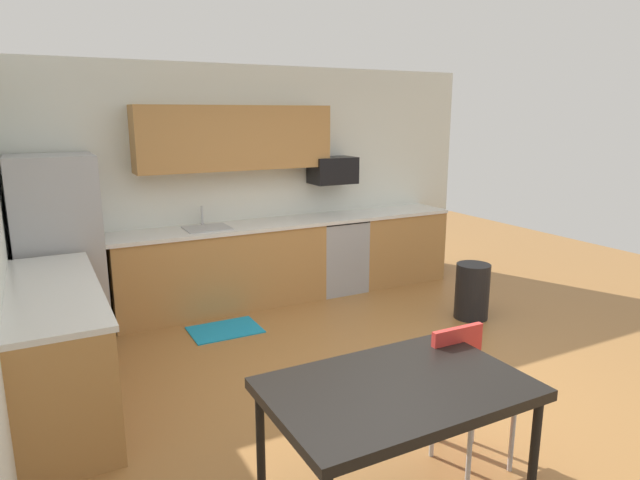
{
  "coord_description": "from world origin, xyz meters",
  "views": [
    {
      "loc": [
        -2.35,
        -3.45,
        2.16
      ],
      "look_at": [
        0.0,
        1.0,
        1.0
      ],
      "focal_mm": 30.81,
      "sensor_mm": 36.0,
      "label": 1
    }
  ],
  "objects_px": {
    "microwave": "(333,170)",
    "chair_near_table": "(467,385)",
    "dining_table": "(397,394)",
    "trash_bin": "(472,291)",
    "oven_range": "(336,254)",
    "refrigerator": "(59,249)"
  },
  "relations": [
    {
      "from": "microwave",
      "to": "chair_near_table",
      "type": "height_order",
      "value": "microwave"
    },
    {
      "from": "dining_table",
      "to": "trash_bin",
      "type": "bearing_deg",
      "value": 39.54
    },
    {
      "from": "chair_near_table",
      "to": "trash_bin",
      "type": "bearing_deg",
      "value": 45.99
    },
    {
      "from": "chair_near_table",
      "to": "dining_table",
      "type": "bearing_deg",
      "value": -165.86
    },
    {
      "from": "oven_range",
      "to": "trash_bin",
      "type": "relative_size",
      "value": 1.52
    },
    {
      "from": "oven_range",
      "to": "trash_bin",
      "type": "xyz_separation_m",
      "value": [
        0.8,
        -1.55,
        -0.16
      ]
    },
    {
      "from": "microwave",
      "to": "trash_bin",
      "type": "bearing_deg",
      "value": -63.98
    },
    {
      "from": "oven_range",
      "to": "chair_near_table",
      "type": "bearing_deg",
      "value": -106.19
    },
    {
      "from": "refrigerator",
      "to": "oven_range",
      "type": "xyz_separation_m",
      "value": [
        3.09,
        0.08,
        -0.44
      ]
    },
    {
      "from": "oven_range",
      "to": "trash_bin",
      "type": "distance_m",
      "value": 1.75
    },
    {
      "from": "refrigerator",
      "to": "chair_near_table",
      "type": "bearing_deg",
      "value": -57.64
    },
    {
      "from": "oven_range",
      "to": "microwave",
      "type": "height_order",
      "value": "microwave"
    },
    {
      "from": "chair_near_table",
      "to": "oven_range",
      "type": "bearing_deg",
      "value": 73.81
    },
    {
      "from": "oven_range",
      "to": "dining_table",
      "type": "height_order",
      "value": "oven_range"
    },
    {
      "from": "oven_range",
      "to": "chair_near_table",
      "type": "height_order",
      "value": "oven_range"
    },
    {
      "from": "oven_range",
      "to": "microwave",
      "type": "xyz_separation_m",
      "value": [
        -0.0,
        0.1,
        1.03
      ]
    },
    {
      "from": "oven_range",
      "to": "dining_table",
      "type": "bearing_deg",
      "value": -114.72
    },
    {
      "from": "refrigerator",
      "to": "chair_near_table",
      "type": "height_order",
      "value": "refrigerator"
    },
    {
      "from": "refrigerator",
      "to": "microwave",
      "type": "distance_m",
      "value": 3.16
    },
    {
      "from": "microwave",
      "to": "trash_bin",
      "type": "distance_m",
      "value": 2.18
    },
    {
      "from": "oven_range",
      "to": "microwave",
      "type": "distance_m",
      "value": 1.04
    },
    {
      "from": "oven_range",
      "to": "microwave",
      "type": "relative_size",
      "value": 1.69
    }
  ]
}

